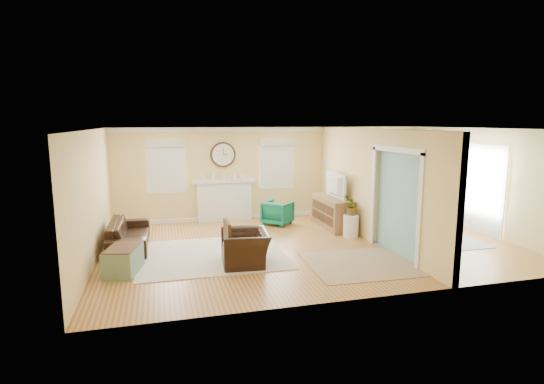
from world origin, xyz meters
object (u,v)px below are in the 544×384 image
at_px(eames_chair, 245,248).
at_px(dining_table, 409,223).
at_px(sofa, 129,234).
at_px(green_chair, 278,213).
at_px(credenza, 332,212).

height_order(eames_chair, dining_table, eames_chair).
xyz_separation_m(sofa, green_chair, (3.75, 1.22, 0.02)).
xyz_separation_m(green_chair, credenza, (1.30, -0.65, 0.08)).
bearing_deg(credenza, sofa, -173.56).
bearing_deg(eames_chair, green_chair, 158.17).
bearing_deg(sofa, green_chair, -71.58).
xyz_separation_m(eames_chair, credenza, (2.79, 2.32, 0.07)).
distance_m(sofa, green_chair, 3.94).
height_order(sofa, dining_table, sofa).
bearing_deg(eames_chair, dining_table, 109.51).
bearing_deg(dining_table, sofa, 73.04).
distance_m(sofa, eames_chair, 2.86).
relative_size(sofa, credenza, 1.25).
bearing_deg(green_chair, eames_chair, 107.32).
xyz_separation_m(sofa, eames_chair, (2.27, -1.75, 0.03)).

